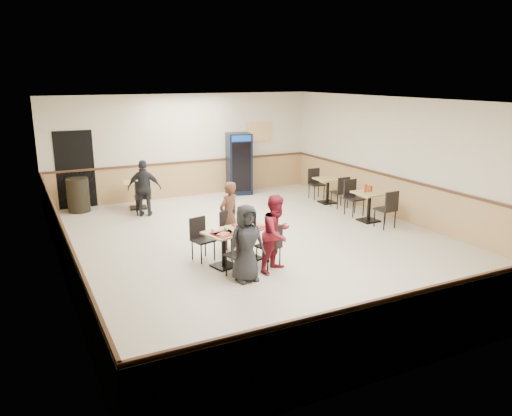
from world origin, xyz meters
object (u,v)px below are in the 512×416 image
diner_woman_left (246,243)px  pepsi_cooler (239,164)px  back_table (137,191)px  trash_bin (78,195)px  diner_woman_right (277,233)px  side_table_near (369,202)px  lone_diner (144,188)px  side_table_far (328,187)px  diner_man_opposite (229,215)px  main_table (237,240)px

diner_woman_left → pepsi_cooler: size_ratio=0.75×
diner_woman_left → back_table: size_ratio=1.73×
diner_woman_left → trash_bin: bearing=106.4°
diner_woman_left → diner_woman_right: size_ratio=0.96×
diner_woman_right → back_table: diner_woman_right is taller
back_table → pepsi_cooler: size_ratio=0.43×
back_table → pepsi_cooler: bearing=7.0°
trash_bin → side_table_near: bearing=-33.3°
diner_woman_left → lone_diner: 4.97m
diner_woman_right → lone_diner: 4.92m
lone_diner → side_table_far: 5.05m
lone_diner → trash_bin: bearing=-14.9°
lone_diner → side_table_near: bearing=172.3°
lone_diner → pepsi_cooler: size_ratio=0.79×
diner_woman_right → side_table_near: diner_woman_right is taller
side_table_far → pepsi_cooler: size_ratio=0.38×
diner_woman_right → side_table_far: diner_woman_right is taller
diner_man_opposite → back_table: (-0.93, 4.09, -0.22)m
diner_man_opposite → diner_woman_left: bearing=52.6°
diner_man_opposite → lone_diner: bearing=-97.9°
side_table_far → back_table: bearing=160.1°
diner_woman_left → back_table: diner_woman_left is taller
back_table → trash_bin: bearing=166.7°
lone_diner → back_table: 0.87m
diner_man_opposite → diner_woman_right: bearing=77.1°
diner_man_opposite → back_table: bearing=-101.1°
diner_woman_left → side_table_far: (4.43, 3.98, -0.22)m
main_table → trash_bin: (-2.21, 5.28, -0.00)m
diner_woman_right → side_table_far: size_ratio=2.03×
diner_man_opposite → side_table_near: (3.89, 0.30, -0.22)m
diner_woman_left → diner_man_opposite: size_ratio=0.97×
trash_bin → diner_woman_right: bearing=-65.6°
lone_diner → pepsi_cooler: (3.21, 1.23, 0.20)m
side_table_far → lone_diner: bearing=169.0°
diner_woman_left → pepsi_cooler: bearing=64.8°
side_table_near → back_table: 6.13m
diner_man_opposite → trash_bin: (-2.41, 4.44, -0.26)m
diner_woman_left → trash_bin: size_ratio=1.53×
diner_woman_right → side_table_near: (3.59, 1.81, -0.23)m
side_table_near → diner_man_opposite: bearing=-175.6°
back_table → trash_bin: (-1.48, 0.35, -0.04)m
side_table_near → side_table_far: side_table_near is taller
side_table_near → pepsi_cooler: size_ratio=0.40×
lone_diner → side_table_far: bearing=-167.2°
diner_woman_left → side_table_far: size_ratio=1.95×
main_table → diner_man_opposite: size_ratio=0.98×
main_table → diner_woman_right: 0.87m
diner_woman_right → lone_diner: lone_diner is taller
back_table → main_table: bearing=-81.6°
diner_woman_left → diner_man_opposite: 1.74m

